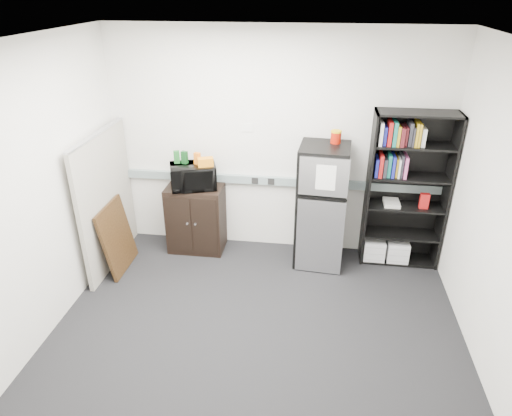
# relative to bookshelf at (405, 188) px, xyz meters

# --- Properties ---
(floor) EXTENTS (4.00, 4.00, 0.00)m
(floor) POSITION_rel_bookshelf_xyz_m (-1.51, -1.57, -0.97)
(floor) COLOR black
(floor) RESTS_ON ground
(wall_back) EXTENTS (4.00, 0.02, 2.70)m
(wall_back) POSITION_rel_bookshelf_xyz_m (-1.51, 0.18, 0.38)
(wall_back) COLOR silver
(wall_back) RESTS_ON floor
(wall_right) EXTENTS (0.02, 3.50, 2.70)m
(wall_right) POSITION_rel_bookshelf_xyz_m (0.49, -1.57, 0.38)
(wall_right) COLOR silver
(wall_right) RESTS_ON floor
(wall_left) EXTENTS (0.02, 3.50, 2.70)m
(wall_left) POSITION_rel_bookshelf_xyz_m (-3.51, -1.57, 0.38)
(wall_left) COLOR silver
(wall_left) RESTS_ON floor
(ceiling) EXTENTS (4.00, 3.50, 0.02)m
(ceiling) POSITION_rel_bookshelf_xyz_m (-1.51, -1.57, 1.73)
(ceiling) COLOR white
(ceiling) RESTS_ON wall_back
(electrical_raceway) EXTENTS (3.92, 0.05, 0.10)m
(electrical_raceway) POSITION_rel_bookshelf_xyz_m (-1.51, 0.15, -0.07)
(electrical_raceway) COLOR gray
(electrical_raceway) RESTS_ON wall_back
(wall_note) EXTENTS (0.14, 0.00, 0.10)m
(wall_note) POSITION_rel_bookshelf_xyz_m (-1.86, 0.18, 0.58)
(wall_note) COLOR white
(wall_note) RESTS_ON wall_back
(bookshelf) EXTENTS (0.90, 0.34, 1.85)m
(bookshelf) POSITION_rel_bookshelf_xyz_m (0.00, 0.00, 0.00)
(bookshelf) COLOR black
(bookshelf) RESTS_ON floor
(cubicle_partition) EXTENTS (0.06, 1.30, 1.62)m
(cubicle_partition) POSITION_rel_bookshelf_xyz_m (-3.41, -0.49, -0.16)
(cubicle_partition) COLOR #9C968B
(cubicle_partition) RESTS_ON floor
(cabinet) EXTENTS (0.68, 0.46, 0.86)m
(cabinet) POSITION_rel_bookshelf_xyz_m (-2.47, -0.07, -0.54)
(cabinet) COLOR black
(cabinet) RESTS_ON floor
(microwave) EXTENTS (0.62, 0.51, 0.29)m
(microwave) POSITION_rel_bookshelf_xyz_m (-2.47, -0.08, 0.03)
(microwave) COLOR black
(microwave) RESTS_ON cabinet
(snack_box_a) EXTENTS (0.08, 0.07, 0.15)m
(snack_box_a) POSITION_rel_bookshelf_xyz_m (-2.67, -0.05, 0.25)
(snack_box_a) COLOR #17521E
(snack_box_a) RESTS_ON microwave
(snack_box_b) EXTENTS (0.08, 0.07, 0.15)m
(snack_box_b) POSITION_rel_bookshelf_xyz_m (-2.57, -0.05, 0.25)
(snack_box_b) COLOR #0D3C16
(snack_box_b) RESTS_ON microwave
(snack_box_c) EXTENTS (0.08, 0.07, 0.14)m
(snack_box_c) POSITION_rel_bookshelf_xyz_m (-2.42, -0.05, 0.25)
(snack_box_c) COLOR orange
(snack_box_c) RESTS_ON microwave
(snack_bag) EXTENTS (0.20, 0.16, 0.10)m
(snack_bag) POSITION_rel_bookshelf_xyz_m (-2.31, -0.10, 0.23)
(snack_bag) COLOR orange
(snack_bag) RESTS_ON microwave
(refrigerator) EXTENTS (0.59, 0.62, 1.47)m
(refrigerator) POSITION_rel_bookshelf_xyz_m (-0.94, -0.15, -0.24)
(refrigerator) COLOR black
(refrigerator) RESTS_ON floor
(coffee_can) EXTENTS (0.12, 0.12, 0.16)m
(coffee_can) POSITION_rel_bookshelf_xyz_m (-0.83, -0.02, 0.58)
(coffee_can) COLOR #A41707
(coffee_can) RESTS_ON refrigerator
(framed_poster) EXTENTS (0.18, 0.64, 0.82)m
(framed_poster) POSITION_rel_bookshelf_xyz_m (-3.28, -0.63, -0.56)
(framed_poster) COLOR black
(framed_poster) RESTS_ON floor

